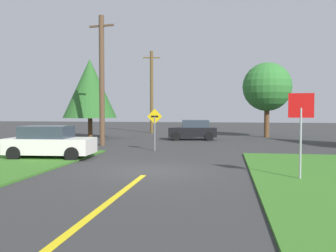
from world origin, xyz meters
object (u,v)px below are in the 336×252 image
(direction_sign, at_px, (155,125))
(pine_tree_center, at_px, (267,87))
(utility_pole_mid, at_px, (102,80))
(parked_car_near_building, at_px, (50,142))
(oak_tree_left, at_px, (90,89))
(car_approaching_junction, at_px, (193,130))
(utility_pole_far, at_px, (152,91))
(stop_sign, at_px, (301,118))

(direction_sign, distance_m, pine_tree_center, 14.74)
(utility_pole_mid, height_order, pine_tree_center, utility_pole_mid)
(parked_car_near_building, bearing_deg, oak_tree_left, 99.24)
(direction_sign, relative_size, oak_tree_left, 0.36)
(car_approaching_junction, relative_size, utility_pole_far, 0.47)
(utility_pole_mid, height_order, direction_sign, utility_pole_mid)
(car_approaching_junction, height_order, pine_tree_center, pine_tree_center)
(parked_car_near_building, height_order, utility_pole_far, utility_pole_far)
(parked_car_near_building, distance_m, oak_tree_left, 13.67)
(stop_sign, xyz_separation_m, utility_pole_far, (-10.32, 24.67, 2.31))
(parked_car_near_building, bearing_deg, stop_sign, -23.20)
(direction_sign, xyz_separation_m, oak_tree_left, (-7.43, 8.69, 2.73))
(parked_car_near_building, bearing_deg, pine_tree_center, 49.68)
(stop_sign, relative_size, oak_tree_left, 0.43)
(stop_sign, relative_size, direction_sign, 1.19)
(stop_sign, distance_m, oak_tree_left, 22.01)
(utility_pole_far, distance_m, oak_tree_left, 8.73)
(pine_tree_center, bearing_deg, parked_car_near_building, -126.52)
(stop_sign, bearing_deg, parked_car_near_building, -15.84)
(utility_pole_mid, xyz_separation_m, utility_pole_far, (0.50, 13.94, -0.05))
(parked_car_near_building, relative_size, utility_pole_far, 0.50)
(oak_tree_left, bearing_deg, car_approaching_junction, -2.17)
(utility_pole_far, relative_size, direction_sign, 3.49)
(car_approaching_junction, relative_size, direction_sign, 1.63)
(stop_sign, height_order, direction_sign, stop_sign)
(utility_pole_far, bearing_deg, pine_tree_center, -20.95)
(stop_sign, relative_size, car_approaching_junction, 0.73)
(car_approaching_junction, xyz_separation_m, pine_tree_center, (6.23, 3.87, 3.67))
(direction_sign, bearing_deg, pine_tree_center, 57.78)
(direction_sign, bearing_deg, utility_pole_far, 102.53)
(direction_sign, bearing_deg, stop_sign, -50.66)
(oak_tree_left, distance_m, pine_tree_center, 15.54)
(car_approaching_junction, distance_m, oak_tree_left, 9.57)
(car_approaching_junction, bearing_deg, direction_sign, 71.44)
(stop_sign, distance_m, utility_pole_mid, 15.43)
(utility_pole_far, relative_size, oak_tree_left, 1.27)
(stop_sign, bearing_deg, pine_tree_center, -89.45)
(car_approaching_junction, distance_m, utility_pole_mid, 8.84)
(car_approaching_junction, height_order, utility_pole_far, utility_pole_far)
(parked_car_near_building, xyz_separation_m, utility_pole_far, (0.76, 20.77, 3.62))
(utility_pole_mid, relative_size, utility_pole_far, 1.01)
(utility_pole_mid, relative_size, oak_tree_left, 1.29)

